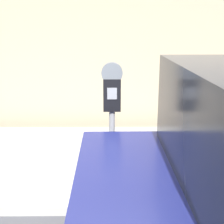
{
  "coord_description": "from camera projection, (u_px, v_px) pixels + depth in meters",
  "views": [
    {
      "loc": [
        0.47,
        -2.23,
        2.04
      ],
      "look_at": [
        0.5,
        0.98,
        1.15
      ],
      "focal_mm": 50.0,
      "sensor_mm": 36.0,
      "label": 1
    }
  ],
  "objects": [
    {
      "name": "parking_meter",
      "position": [
        112.0,
        107.0,
        3.31
      ],
      "size": [
        0.22,
        0.12,
        1.57
      ],
      "color": "gray",
      "rests_on": "sidewalk"
    },
    {
      "name": "sidewalk",
      "position": [
        79.0,
        159.0,
        4.79
      ],
      "size": [
        24.0,
        2.8,
        0.11
      ],
      "color": "#ADAAA3",
      "rests_on": "ground_plane"
    }
  ]
}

